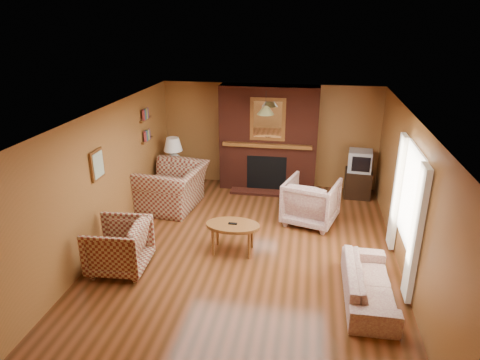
% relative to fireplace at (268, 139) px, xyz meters
% --- Properties ---
extents(floor, '(6.50, 6.50, 0.00)m').
position_rel_fireplace_xyz_m(floor, '(0.00, -2.98, -1.18)').
color(floor, '#48260F').
rests_on(floor, ground).
extents(ceiling, '(6.50, 6.50, 0.00)m').
position_rel_fireplace_xyz_m(ceiling, '(0.00, -2.98, 1.22)').
color(ceiling, silver).
rests_on(ceiling, wall_back).
extents(wall_back, '(6.50, 0.00, 6.50)m').
position_rel_fireplace_xyz_m(wall_back, '(0.00, 0.27, 0.02)').
color(wall_back, '#995A2F').
rests_on(wall_back, floor).
extents(wall_front, '(6.50, 0.00, 6.50)m').
position_rel_fireplace_xyz_m(wall_front, '(0.00, -6.23, 0.02)').
color(wall_front, '#995A2F').
rests_on(wall_front, floor).
extents(wall_left, '(0.00, 6.50, 6.50)m').
position_rel_fireplace_xyz_m(wall_left, '(-2.50, -2.98, 0.02)').
color(wall_left, '#995A2F').
rests_on(wall_left, floor).
extents(wall_right, '(0.00, 6.50, 6.50)m').
position_rel_fireplace_xyz_m(wall_right, '(2.50, -2.98, 0.02)').
color(wall_right, '#995A2F').
rests_on(wall_right, floor).
extents(fireplace, '(2.20, 0.82, 2.40)m').
position_rel_fireplace_xyz_m(fireplace, '(0.00, 0.00, 0.00)').
color(fireplace, '#4E1C11').
rests_on(fireplace, floor).
extents(window_right, '(0.10, 1.85, 2.00)m').
position_rel_fireplace_xyz_m(window_right, '(2.45, -3.18, -0.06)').
color(window_right, silver).
rests_on(window_right, wall_right).
extents(bookshelf, '(0.09, 0.55, 0.71)m').
position_rel_fireplace_xyz_m(bookshelf, '(-2.44, -1.08, 0.48)').
color(bookshelf, brown).
rests_on(bookshelf, wall_left).
extents(botanical_print, '(0.05, 0.40, 0.50)m').
position_rel_fireplace_xyz_m(botanical_print, '(-2.47, -3.28, 0.37)').
color(botanical_print, brown).
rests_on(botanical_print, wall_left).
extents(pendant_light, '(0.36, 0.36, 0.48)m').
position_rel_fireplace_xyz_m(pendant_light, '(0.00, -0.68, 0.82)').
color(pendant_light, black).
rests_on(pendant_light, ceiling).
extents(plaid_loveseat, '(1.35, 1.51, 0.91)m').
position_rel_fireplace_xyz_m(plaid_loveseat, '(-1.85, -1.42, -0.73)').
color(plaid_loveseat, maroon).
rests_on(plaid_loveseat, floor).
extents(plaid_armchair, '(0.96, 0.93, 0.82)m').
position_rel_fireplace_xyz_m(plaid_armchair, '(-1.95, -3.87, -0.77)').
color(plaid_armchair, maroon).
rests_on(plaid_armchair, floor).
extents(floral_sofa, '(0.67, 1.70, 0.50)m').
position_rel_fireplace_xyz_m(floral_sofa, '(1.90, -4.00, -0.93)').
color(floral_sofa, beige).
rests_on(floral_sofa, floor).
extents(floral_armchair, '(1.19, 1.21, 0.89)m').
position_rel_fireplace_xyz_m(floral_armchair, '(1.04, -1.67, -0.74)').
color(floral_armchair, beige).
rests_on(floral_armchair, floor).
extents(coffee_table, '(0.92, 0.57, 0.55)m').
position_rel_fireplace_xyz_m(coffee_table, '(-0.26, -3.03, -0.72)').
color(coffee_table, brown).
rests_on(coffee_table, floor).
extents(side_table, '(0.44, 0.44, 0.57)m').
position_rel_fireplace_xyz_m(side_table, '(-2.10, -0.53, -0.90)').
color(side_table, brown).
rests_on(side_table, floor).
extents(table_lamp, '(0.43, 0.43, 0.70)m').
position_rel_fireplace_xyz_m(table_lamp, '(-2.10, -0.53, -0.22)').
color(table_lamp, white).
rests_on(table_lamp, side_table).
extents(tv_stand, '(0.58, 0.53, 0.62)m').
position_rel_fireplace_xyz_m(tv_stand, '(2.05, -0.18, -0.87)').
color(tv_stand, black).
rests_on(tv_stand, floor).
extents(crt_tv, '(0.54, 0.54, 0.46)m').
position_rel_fireplace_xyz_m(crt_tv, '(2.05, -0.19, -0.34)').
color(crt_tv, '#A7AAAF').
rests_on(crt_tv, tv_stand).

